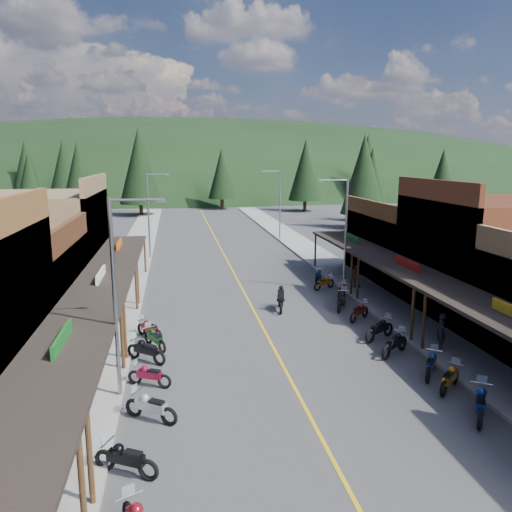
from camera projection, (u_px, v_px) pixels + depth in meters
name	position (u px, v px, depth m)	size (l,w,h in m)	color
ground	(267.00, 336.00, 26.89)	(220.00, 220.00, 0.00)	#38383A
centerline	(227.00, 261.00, 46.24)	(0.15, 90.00, 0.01)	gold
sidewalk_west	(131.00, 263.00, 44.84)	(3.40, 94.00, 0.15)	gray
sidewalk_east	(318.00, 257.00, 47.62)	(3.40, 94.00, 0.15)	gray
shop_west_2	(1.00, 293.00, 25.84)	(10.90, 9.00, 6.20)	#3F2111
shop_west_3	(44.00, 243.00, 34.93)	(10.90, 10.20, 8.20)	brown
shop_east_2	(487.00, 257.00, 30.05)	(10.90, 9.00, 8.20)	#562B19
shop_east_3	(411.00, 246.00, 39.52)	(10.90, 10.20, 6.20)	#4C2D16
streetlight_0	(118.00, 290.00, 19.10)	(2.16, 0.18, 8.00)	gray
streetlight_1	(150.00, 212.00, 46.19)	(2.16, 0.18, 8.00)	gray
streetlight_2	(344.00, 230.00, 34.87)	(2.16, 0.18, 8.00)	gray
streetlight_3	(279.00, 202.00, 56.15)	(2.16, 0.18, 8.00)	gray
ridge_hill	(188.00, 187.00, 157.51)	(310.00, 140.00, 60.00)	black
pine_1	(64.00, 169.00, 89.37)	(5.88, 5.88, 12.50)	black
pine_2	(139.00, 166.00, 79.85)	(6.72, 6.72, 14.00)	black
pine_3	(222.00, 173.00, 90.12)	(5.04, 5.04, 11.00)	black
pine_4	(305.00, 170.00, 86.40)	(5.88, 5.88, 12.50)	black
pine_5	(367.00, 164.00, 100.42)	(6.72, 6.72, 14.00)	black
pine_6	(443.00, 173.00, 94.89)	(5.04, 5.04, 11.00)	black
pine_7	(26.00, 169.00, 93.90)	(5.88, 5.88, 12.50)	black
pine_8	(30.00, 186.00, 60.91)	(4.48, 4.48, 10.00)	black
pine_9	(372.00, 178.00, 73.01)	(4.93, 4.93, 10.80)	black
pine_10	(79.00, 176.00, 71.07)	(5.38, 5.38, 11.60)	black
pine_11	(364.00, 174.00, 65.44)	(5.82, 5.82, 12.40)	black
bike_west_3	(126.00, 457.00, 14.98)	(0.71, 2.13, 1.22)	black
bike_west_4	(151.00, 405.00, 18.08)	(0.73, 2.18, 1.24)	#A8A8AD
bike_west_5	(149.00, 374.00, 20.83)	(0.64, 1.93, 1.10)	maroon
bike_west_6	(146.00, 349.00, 23.30)	(0.74, 2.23, 1.27)	black
bike_west_7	(155.00, 338.00, 24.92)	(0.70, 2.09, 1.19)	#0B3A11
bike_west_8	(149.00, 328.00, 26.44)	(0.65, 1.96, 1.12)	maroon
bike_east_3	(481.00, 401.00, 18.28)	(0.78, 2.33, 1.33)	navy
bike_east_4	(450.00, 377.00, 20.49)	(0.68, 2.05, 1.17)	#C26C0D
bike_east_5	(431.00, 363.00, 21.83)	(0.70, 2.10, 1.20)	navy
bike_east_6	(395.00, 343.00, 24.16)	(0.74, 2.22, 1.27)	black
bike_east_7	(380.00, 328.00, 26.19)	(0.75, 2.24, 1.28)	black
bike_east_8	(359.00, 311.00, 29.32)	(0.67, 2.02, 1.16)	maroon
bike_east_9	(342.00, 300.00, 31.39)	(0.75, 2.24, 1.28)	black
bike_east_10	(342.00, 291.00, 33.73)	(0.68, 2.04, 1.17)	#9C210B
bike_east_11	(324.00, 282.00, 36.18)	(0.65, 1.94, 1.11)	#B65D0D
bike_east_12	(318.00, 275.00, 38.30)	(0.65, 1.96, 1.12)	navy
rider_on_bike	(280.00, 300.00, 31.17)	(1.06, 2.29, 1.68)	black
pedestrian_east_a	(441.00, 331.00, 24.56)	(0.66, 0.44, 1.82)	#251D2C
pedestrian_east_b	(355.00, 276.00, 36.19)	(0.80, 0.46, 1.64)	brown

